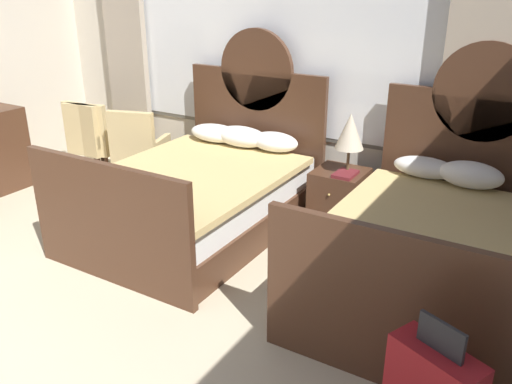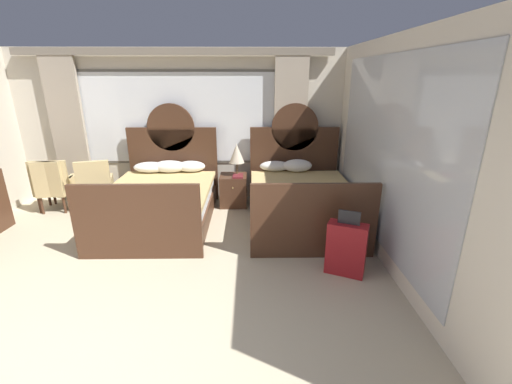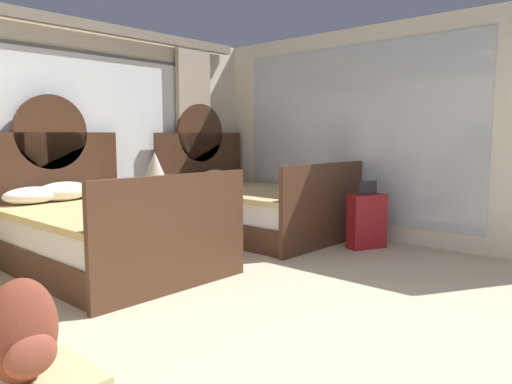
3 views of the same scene
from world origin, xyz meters
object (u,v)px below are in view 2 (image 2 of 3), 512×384
bed_near_window (162,200)px  nightstand_between_beds (234,190)px  armchair_by_window_centre (54,184)px  bed_near_mirror (300,200)px  book_on_nightstand (238,176)px  suitcase_on_floor (346,249)px  table_lamp_on_nightstand (237,154)px  armchair_by_window_left (96,184)px  armchair_by_window_right (53,184)px

bed_near_window → nightstand_between_beds: bearing=33.2°
bed_near_window → armchair_by_window_centre: size_ratio=2.48×
bed_near_mirror → armchair_by_window_centre: (-4.17, 0.53, 0.11)m
book_on_nightstand → armchair_by_window_centre: size_ratio=0.29×
suitcase_on_floor → nightstand_between_beds: bearing=122.1°
table_lamp_on_nightstand → armchair_by_window_left: (-2.43, -0.20, -0.48)m
nightstand_between_beds → armchair_by_window_left: size_ratio=0.61×
bed_near_mirror → book_on_nightstand: bed_near_mirror is taller
bed_near_window → bed_near_mirror: 2.21m
table_lamp_on_nightstand → armchair_by_window_right: 3.20m
bed_near_mirror → table_lamp_on_nightstand: bed_near_mirror is taller
nightstand_between_beds → table_lamp_on_nightstand: table_lamp_on_nightstand is taller
table_lamp_on_nightstand → book_on_nightstand: (0.02, -0.09, -0.38)m
book_on_nightstand → armchair_by_window_centre: armchair_by_window_centre is taller
nightstand_between_beds → armchair_by_window_centre: 3.08m
book_on_nightstand → suitcase_on_floor: 2.57m
armchair_by_window_right → suitcase_on_floor: armchair_by_window_right is taller
table_lamp_on_nightstand → armchair_by_window_right: (-3.16, -0.20, -0.48)m
suitcase_on_floor → book_on_nightstand: bearing=121.6°
armchair_by_window_left → nightstand_between_beds: bearing=5.0°
armchair_by_window_left → armchair_by_window_centre: same height
nightstand_between_beds → armchair_by_window_left: 2.38m
bed_near_window → armchair_by_window_centre: bed_near_window is taller
table_lamp_on_nightstand → book_on_nightstand: size_ratio=2.17×
armchair_by_window_right → bed_near_mirror: bearing=-7.2°
nightstand_between_beds → armchair_by_window_centre: size_ratio=0.61×
armchair_by_window_left → armchair_by_window_centre: size_ratio=1.00×
book_on_nightstand → armchair_by_window_centre: 3.15m
bed_near_window → armchair_by_window_centre: 2.03m
armchair_by_window_right → armchair_by_window_centre: bearing=6.4°
nightstand_between_beds → suitcase_on_floor: (1.43, -2.28, 0.05)m
book_on_nightstand → armchair_by_window_left: 2.45m
armchair_by_window_centre → armchair_by_window_right: (-0.02, -0.00, 0.00)m
book_on_nightstand → bed_near_mirror: bearing=-32.4°
nightstand_between_beds → suitcase_on_floor: bearing=-57.9°
armchair_by_window_right → book_on_nightstand: bearing=2.1°
bed_near_mirror → armchair_by_window_centre: 4.20m
bed_near_window → bed_near_mirror: same height
bed_near_window → armchair_by_window_centre: (-1.96, 0.52, 0.10)m
nightstand_between_beds → armchair_by_window_right: bearing=-176.1°
book_on_nightstand → armchair_by_window_left: armchair_by_window_left is taller
bed_near_window → bed_near_mirror: size_ratio=1.00×
bed_near_window → nightstand_between_beds: size_ratio=4.03×
armchair_by_window_left → book_on_nightstand: bearing=2.6°
table_lamp_on_nightstand → armchair_by_window_left: 2.48m
nightstand_between_beds → armchair_by_window_left: bearing=-175.0°
nightstand_between_beds → armchair_by_window_centre: armchair_by_window_centre is taller
armchair_by_window_centre → nightstand_between_beds: bearing=3.8°
table_lamp_on_nightstand → armchair_by_window_centre: bearing=-176.4°
armchair_by_window_centre → armchair_by_window_right: size_ratio=1.00×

